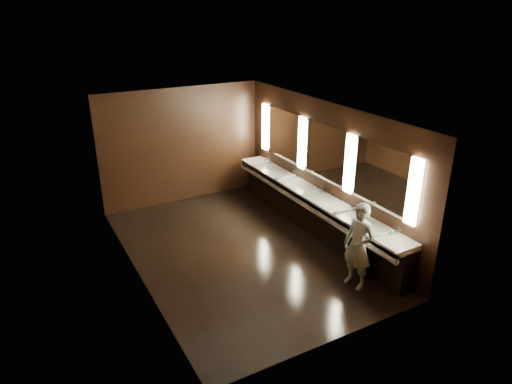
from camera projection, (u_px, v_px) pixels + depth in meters
floor at (240, 251)px, 9.12m from camera, size 6.00×6.00×0.00m
ceiling at (238, 112)px, 8.04m from camera, size 4.00×6.00×0.02m
wall_back at (182, 146)px, 11.00m from camera, size 4.00×0.02×2.80m
wall_front at (339, 258)px, 6.16m from camera, size 4.00×0.02×2.80m
wall_left at (133, 207)px, 7.68m from camera, size 0.02×6.00×2.80m
wall_right at (324, 169)px, 9.48m from camera, size 0.02×6.00×2.80m
sink_counter at (314, 210)px, 9.73m from camera, size 0.55×5.40×1.01m
mirror_band at (325, 153)px, 9.33m from camera, size 0.06×5.03×1.15m
person at (358, 246)px, 7.72m from camera, size 0.46×0.62×1.55m
trash_bin at (364, 263)px, 8.22m from camera, size 0.42×0.42×0.50m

